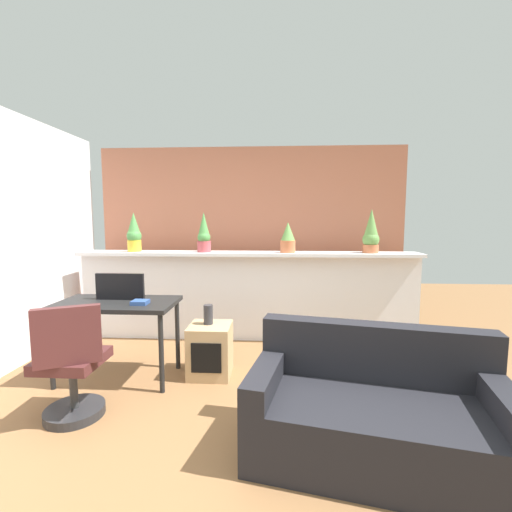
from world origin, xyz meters
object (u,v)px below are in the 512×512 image
(couch, at_px, (374,414))
(vase_on_shelf, at_px, (208,315))
(potted_plant_0, at_px, (134,233))
(potted_plant_2, at_px, (288,238))
(office_chair, at_px, (72,371))
(desk, at_px, (117,310))
(tv_monitor, at_px, (120,287))
(potted_plant_3, at_px, (371,234))
(side_cube_shelf, at_px, (210,350))
(potted_plant_1, at_px, (204,235))
(book_on_desk, at_px, (140,302))

(couch, bearing_deg, vase_on_shelf, 138.73)
(potted_plant_0, xyz_separation_m, potted_plant_2, (1.91, -0.02, -0.05))
(potted_plant_2, xyz_separation_m, office_chair, (-1.67, -1.81, -0.90))
(desk, height_order, tv_monitor, tv_monitor)
(potted_plant_3, relative_size, side_cube_shelf, 1.06)
(potted_plant_0, xyz_separation_m, side_cube_shelf, (1.14, -1.01, -1.09))
(potted_plant_2, xyz_separation_m, tv_monitor, (-1.63, -1.03, -0.41))
(potted_plant_1, relative_size, tv_monitor, 1.05)
(vase_on_shelf, xyz_separation_m, book_on_desk, (-0.58, -0.24, 0.17))
(potted_plant_2, xyz_separation_m, vase_on_shelf, (-0.80, -0.95, -0.70))
(vase_on_shelf, height_order, couch, couch)
(book_on_desk, xyz_separation_m, couch, (1.87, -0.89, -0.49))
(potted_plant_3, relative_size, desk, 0.48)
(vase_on_shelf, bearing_deg, tv_monitor, -174.99)
(potted_plant_1, bearing_deg, office_chair, -109.32)
(vase_on_shelf, bearing_deg, potted_plant_2, 50.07)
(potted_plant_2, distance_m, desk, 2.07)
(tv_monitor, height_order, vase_on_shelf, tv_monitor)
(book_on_desk, bearing_deg, tv_monitor, 146.98)
(desk, distance_m, tv_monitor, 0.23)
(potted_plant_1, bearing_deg, potted_plant_3, 0.47)
(desk, bearing_deg, book_on_desk, -18.80)
(potted_plant_2, distance_m, side_cube_shelf, 1.63)
(potted_plant_0, bearing_deg, tv_monitor, -75.03)
(potted_plant_0, relative_size, tv_monitor, 1.05)
(desk, bearing_deg, couch, -24.71)
(book_on_desk, bearing_deg, potted_plant_1, 74.09)
(potted_plant_3, distance_m, tv_monitor, 2.87)
(potted_plant_2, height_order, book_on_desk, potted_plant_2)
(couch, bearing_deg, potted_plant_1, 126.04)
(potted_plant_2, bearing_deg, tv_monitor, -147.87)
(potted_plant_3, bearing_deg, tv_monitor, -158.20)
(potted_plant_1, xyz_separation_m, book_on_desk, (-0.34, -1.20, -0.56))
(potted_plant_2, bearing_deg, side_cube_shelf, -128.17)
(desk, xyz_separation_m, side_cube_shelf, (0.86, 0.12, -0.42))
(book_on_desk, bearing_deg, potted_plant_2, 41.05)
(desk, distance_m, book_on_desk, 0.30)
(potted_plant_3, relative_size, vase_on_shelf, 2.77)
(potted_plant_1, height_order, couch, potted_plant_1)
(potted_plant_0, xyz_separation_m, book_on_desk, (0.54, -1.22, -0.57))
(desk, bearing_deg, potted_plant_2, 34.06)
(potted_plant_0, relative_size, potted_plant_1, 1.00)
(potted_plant_3, relative_size, couch, 0.31)
(potted_plant_0, bearing_deg, potted_plant_1, -0.87)
(potted_plant_2, distance_m, couch, 2.37)
(potted_plant_0, bearing_deg, office_chair, -82.36)
(potted_plant_3, height_order, side_cube_shelf, potted_plant_3)
(tv_monitor, bearing_deg, potted_plant_1, 59.72)
(potted_plant_1, height_order, desk, potted_plant_1)
(potted_plant_0, relative_size, vase_on_shelf, 2.56)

